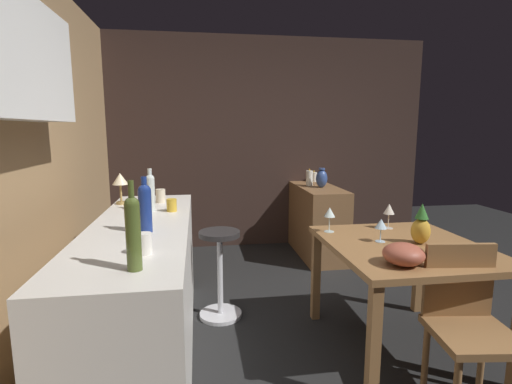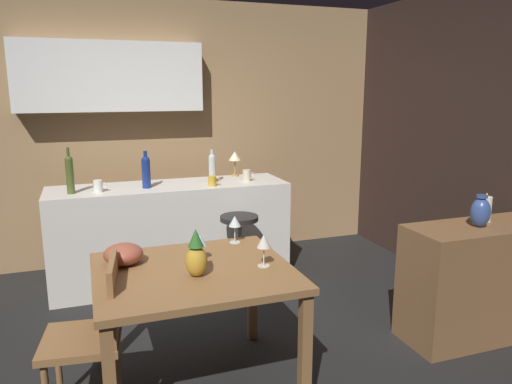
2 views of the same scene
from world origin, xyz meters
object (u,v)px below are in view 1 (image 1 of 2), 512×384
(fruit_bowl, at_px, (404,254))
(cup_white, at_px, (144,243))
(vase_ceramic_blue, at_px, (322,178))
(pillar_candle_short, at_px, (309,178))
(cup_mustard, at_px, (172,205))
(pineapple_centerpiece, at_px, (421,227))
(wine_bottle_olive, at_px, (133,230))
(pillar_candle_tall, at_px, (314,177))
(wine_glass_right, at_px, (381,224))
(cup_cream, at_px, (161,196))
(wine_glass_left, at_px, (330,213))
(sideboard_cabinet, at_px, (317,221))
(wine_bottle_clear, at_px, (150,191))
(wine_bottle_cobalt, at_px, (145,206))
(counter_lamp, at_px, (120,181))
(bar_stool, at_px, (220,272))
(dining_table, at_px, (404,257))
(chair_near_window, at_px, (467,321))
(wine_glass_center, at_px, (389,210))

(fruit_bowl, bearing_deg, cup_white, 93.48)
(vase_ceramic_blue, bearing_deg, pillar_candle_short, 34.99)
(cup_mustard, bearing_deg, pineapple_centerpiece, -107.55)
(pillar_candle_short, distance_m, vase_ceramic_blue, 0.18)
(wine_bottle_olive, height_order, cup_white, wine_bottle_olive)
(vase_ceramic_blue, bearing_deg, pillar_candle_tall, -7.09)
(wine_glass_right, bearing_deg, pillar_candle_tall, -6.52)
(pineapple_centerpiece, xyz_separation_m, pillar_candle_tall, (2.46, -0.03, 0.03))
(cup_cream, bearing_deg, wine_glass_left, -111.94)
(wine_bottle_olive, xyz_separation_m, pillar_candle_short, (2.77, -1.57, -0.16))
(sideboard_cabinet, xyz_separation_m, wine_bottle_clear, (-1.49, 1.72, 0.64))
(wine_bottle_cobalt, bearing_deg, sideboard_cabinet, -38.96)
(wine_glass_left, bearing_deg, cup_cream, 68.06)
(pineapple_centerpiece, relative_size, wine_bottle_cobalt, 0.84)
(wine_bottle_clear, xyz_separation_m, cup_cream, (0.32, -0.04, -0.09))
(counter_lamp, xyz_separation_m, pillar_candle_short, (1.27, -1.90, -0.17))
(bar_stool, relative_size, counter_lamp, 2.85)
(dining_table, bearing_deg, counter_lamp, 66.39)
(vase_ceramic_blue, bearing_deg, dining_table, 177.73)
(dining_table, bearing_deg, wine_glass_left, 46.58)
(sideboard_cabinet, bearing_deg, wine_bottle_clear, 130.81)
(chair_near_window, xyz_separation_m, counter_lamp, (1.40, 1.98, 0.60))
(cup_cream, height_order, pillar_candle_tall, cup_cream)
(bar_stool, xyz_separation_m, wine_glass_center, (-0.25, -1.26, 0.51))
(counter_lamp, bearing_deg, wine_bottle_olive, -167.67)
(chair_near_window, height_order, pillar_candle_short, pillar_candle_short)
(wine_bottle_cobalt, relative_size, counter_lamp, 1.30)
(wine_bottle_cobalt, bearing_deg, bar_stool, -33.29)
(fruit_bowl, relative_size, cup_white, 2.11)
(wine_bottle_clear, xyz_separation_m, wine_bottle_cobalt, (-0.60, -0.04, 0.01))
(wine_glass_center, bearing_deg, pillar_candle_tall, -1.39)
(dining_table, xyz_separation_m, wine_glass_center, (0.39, -0.09, 0.24))
(pineapple_centerpiece, bearing_deg, dining_table, 87.31)
(cup_mustard, bearing_deg, wine_bottle_cobalt, 168.83)
(wine_bottle_olive, bearing_deg, wine_glass_left, -49.67)
(wine_bottle_clear, distance_m, cup_white, 1.00)
(wine_glass_center, xyz_separation_m, wine_bottle_olive, (-1.05, 1.69, 0.19))
(sideboard_cabinet, distance_m, chair_near_window, 2.59)
(bar_stool, bearing_deg, dining_table, -118.79)
(cup_white, xyz_separation_m, counter_lamp, (1.29, 0.34, 0.13))
(wine_glass_center, relative_size, pineapple_centerpiece, 0.71)
(wine_bottle_olive, xyz_separation_m, cup_cream, (1.53, 0.03, -0.12))
(dining_table, height_order, pineapple_centerpiece, pineapple_centerpiece)
(dining_table, distance_m, cup_white, 1.67)
(fruit_bowl, xyz_separation_m, cup_mustard, (0.87, 1.30, 0.14))
(fruit_bowl, bearing_deg, cup_mustard, 56.15)
(counter_lamp, bearing_deg, cup_white, -165.19)
(cup_mustard, distance_m, vase_ceramic_blue, 2.16)
(wine_bottle_olive, bearing_deg, chair_near_window, -86.37)
(fruit_bowl, bearing_deg, pillar_candle_tall, -7.16)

